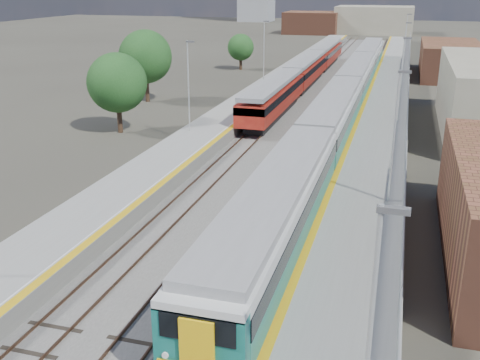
% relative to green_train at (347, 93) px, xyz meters
% --- Properties ---
extents(ground, '(320.00, 320.00, 0.00)m').
position_rel_green_train_xyz_m(ground, '(-1.50, 2.51, -2.41)').
color(ground, '#47443A').
rests_on(ground, ground).
extents(ballast_bed, '(10.50, 155.00, 0.06)m').
position_rel_green_train_xyz_m(ballast_bed, '(-3.75, 5.01, -2.38)').
color(ballast_bed, '#565451').
rests_on(ballast_bed, ground).
extents(tracks, '(8.96, 160.00, 0.17)m').
position_rel_green_train_xyz_m(tracks, '(-3.15, 6.68, -2.30)').
color(tracks, '#4C3323').
rests_on(tracks, ground).
extents(platform_right, '(4.70, 155.00, 8.52)m').
position_rel_green_train_xyz_m(platform_right, '(3.78, 5.00, -1.87)').
color(platform_right, slate).
rests_on(platform_right, ground).
extents(platform_left, '(4.30, 155.00, 8.52)m').
position_rel_green_train_xyz_m(platform_left, '(-10.55, 5.00, -1.89)').
color(platform_left, slate).
rests_on(platform_left, ground).
extents(green_train, '(3.11, 86.37, 3.42)m').
position_rel_green_train_xyz_m(green_train, '(0.00, 0.00, 0.00)').
color(green_train, black).
rests_on(green_train, ground).
extents(red_train, '(2.81, 56.99, 3.55)m').
position_rel_green_train_xyz_m(red_train, '(-7.00, 16.77, -0.31)').
color(red_train, black).
rests_on(red_train, ground).
extents(tree_a, '(5.30, 5.30, 7.18)m').
position_rel_green_train_xyz_m(tree_a, '(-19.01, -12.09, 2.11)').
color(tree_a, '#382619').
rests_on(tree_a, ground).
extents(tree_b, '(5.93, 5.93, 8.04)m').
position_rel_green_train_xyz_m(tree_b, '(-22.65, 1.51, 2.66)').
color(tree_b, '#382619').
rests_on(tree_b, ground).
extents(tree_c, '(4.05, 4.05, 5.49)m').
position_rel_green_train_xyz_m(tree_c, '(-19.31, 28.41, 1.04)').
color(tree_c, '#382619').
rests_on(tree_c, ground).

